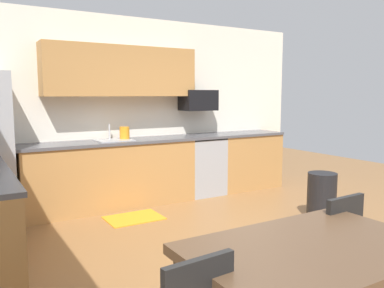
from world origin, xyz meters
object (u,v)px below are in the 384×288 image
(kettle, at_px, (125,134))
(microwave, at_px, (198,100))
(oven_range, at_px, (201,165))
(dining_table, at_px, (313,256))
(trash_bin, at_px, (322,196))
(chair_near_table, at_px, (357,248))

(kettle, bearing_deg, microwave, 2.27)
(oven_range, height_order, microwave, microwave)
(microwave, relative_size, dining_table, 0.39)
(trash_bin, bearing_deg, microwave, 106.57)
(dining_table, relative_size, chair_near_table, 1.65)
(chair_near_table, height_order, kettle, kettle)
(microwave, xyz_separation_m, kettle, (-1.26, -0.05, -0.46))
(dining_table, distance_m, kettle, 3.87)
(dining_table, height_order, trash_bin, dining_table)
(microwave, bearing_deg, dining_table, -113.01)
(trash_bin, bearing_deg, oven_range, 107.39)
(dining_table, xyz_separation_m, trash_bin, (2.24, 1.88, -0.39))
(oven_range, relative_size, microwave, 1.69)
(chair_near_table, height_order, trash_bin, chair_near_table)
(oven_range, distance_m, chair_near_table, 3.66)
(oven_range, height_order, trash_bin, oven_range)
(oven_range, bearing_deg, trash_bin, -72.61)
(chair_near_table, bearing_deg, kettle, 95.21)
(trash_bin, bearing_deg, kettle, 133.51)
(dining_table, distance_m, chair_near_table, 0.78)
(kettle, bearing_deg, dining_table, -95.80)
(chair_near_table, distance_m, kettle, 3.65)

